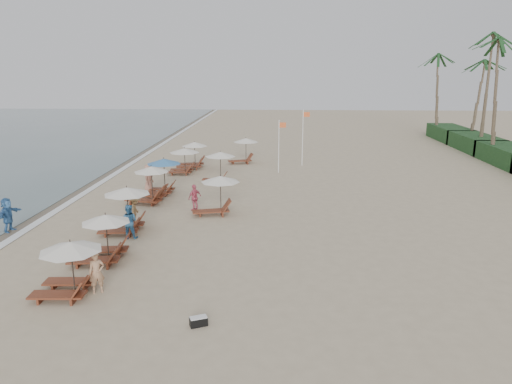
{
  "coord_description": "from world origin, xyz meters",
  "views": [
    {
      "loc": [
        1.85,
        -19.59,
        8.04
      ],
      "look_at": [
        0.58,
        6.43,
        1.3
      ],
      "focal_mm": 33.16,
      "sensor_mm": 36.0,
      "label": 1
    }
  ],
  "objects_px": {
    "inland_station_0": "(216,192)",
    "duffel_bag": "(199,321)",
    "beachgoer_near": "(97,273)",
    "beachgoer_far_b": "(148,178)",
    "beachgoer_mid_b": "(135,211)",
    "lounger_station_4": "(162,175)",
    "lounger_station_5": "(182,160)",
    "lounger_station_6": "(192,156)",
    "waterline_walker": "(8,215)",
    "flag_pole_near": "(279,144)",
    "lounger_station_0": "(66,268)",
    "lounger_station_1": "(101,240)",
    "lounger_station_3": "(147,187)",
    "inland_station_1": "(218,162)",
    "lounger_station_2": "(124,210)",
    "beachgoer_far_a": "(195,198)",
    "inland_station_2": "(243,148)",
    "beachgoer_mid_a": "(129,221)"
  },
  "relations": [
    {
      "from": "beachgoer_far_a",
      "to": "duffel_bag",
      "type": "distance_m",
      "value": 13.12
    },
    {
      "from": "lounger_station_4",
      "to": "lounger_station_5",
      "type": "height_order",
      "value": "lounger_station_4"
    },
    {
      "from": "lounger_station_5",
      "to": "lounger_station_6",
      "type": "distance_m",
      "value": 2.23
    },
    {
      "from": "lounger_station_6",
      "to": "inland_station_0",
      "type": "height_order",
      "value": "same"
    },
    {
      "from": "flag_pole_near",
      "to": "beachgoer_mid_a",
      "type": "bearing_deg",
      "value": -114.89
    },
    {
      "from": "lounger_station_5",
      "to": "beachgoer_near",
      "type": "height_order",
      "value": "lounger_station_5"
    },
    {
      "from": "inland_station_2",
      "to": "flag_pole_near",
      "type": "relative_size",
      "value": 0.66
    },
    {
      "from": "lounger_station_1",
      "to": "lounger_station_2",
      "type": "bearing_deg",
      "value": 92.87
    },
    {
      "from": "lounger_station_6",
      "to": "beachgoer_mid_b",
      "type": "distance_m",
      "value": 15.24
    },
    {
      "from": "beachgoer_near",
      "to": "beachgoer_far_b",
      "type": "bearing_deg",
      "value": 71.07
    },
    {
      "from": "lounger_station_1",
      "to": "inland_station_2",
      "type": "height_order",
      "value": "inland_station_2"
    },
    {
      "from": "lounger_station_0",
      "to": "duffel_bag",
      "type": "relative_size",
      "value": 4.11
    },
    {
      "from": "lounger_station_3",
      "to": "inland_station_2",
      "type": "xyz_separation_m",
      "value": [
        5.0,
        13.0,
        0.32
      ]
    },
    {
      "from": "lounger_station_4",
      "to": "inland_station_1",
      "type": "bearing_deg",
      "value": 48.3
    },
    {
      "from": "duffel_bag",
      "to": "beachgoer_far_a",
      "type": "bearing_deg",
      "value": 100.42
    },
    {
      "from": "beachgoer_mid_a",
      "to": "inland_station_2",
      "type": "bearing_deg",
      "value": -103.05
    },
    {
      "from": "lounger_station_0",
      "to": "inland_station_0",
      "type": "bearing_deg",
      "value": 67.92
    },
    {
      "from": "lounger_station_1",
      "to": "duffel_bag",
      "type": "distance_m",
      "value": 7.27
    },
    {
      "from": "beachgoer_mid_b",
      "to": "lounger_station_3",
      "type": "bearing_deg",
      "value": -0.84
    },
    {
      "from": "beachgoer_far_a",
      "to": "lounger_station_1",
      "type": "bearing_deg",
      "value": 21.74
    },
    {
      "from": "lounger_station_0",
      "to": "lounger_station_1",
      "type": "bearing_deg",
      "value": 88.77
    },
    {
      "from": "lounger_station_3",
      "to": "waterline_walker",
      "type": "distance_m",
      "value": 8.09
    },
    {
      "from": "lounger_station_2",
      "to": "beachgoer_near",
      "type": "height_order",
      "value": "lounger_station_2"
    },
    {
      "from": "beachgoer_mid_a",
      "to": "beachgoer_mid_b",
      "type": "bearing_deg",
      "value": -83.45
    },
    {
      "from": "inland_station_1",
      "to": "beachgoer_mid_a",
      "type": "height_order",
      "value": "inland_station_1"
    },
    {
      "from": "inland_station_0",
      "to": "inland_station_2",
      "type": "bearing_deg",
      "value": 88.54
    },
    {
      "from": "beachgoer_far_b",
      "to": "lounger_station_6",
      "type": "bearing_deg",
      "value": -1.66
    },
    {
      "from": "lounger_station_0",
      "to": "lounger_station_5",
      "type": "height_order",
      "value": "lounger_station_0"
    },
    {
      "from": "lounger_station_2",
      "to": "lounger_station_6",
      "type": "distance_m",
      "value": 16.34
    },
    {
      "from": "beachgoer_mid_b",
      "to": "duffel_bag",
      "type": "xyz_separation_m",
      "value": [
        5.02,
        -9.95,
        -0.67
      ]
    },
    {
      "from": "lounger_station_4",
      "to": "inland_station_1",
      "type": "relative_size",
      "value": 0.96
    },
    {
      "from": "waterline_walker",
      "to": "inland_station_0",
      "type": "bearing_deg",
      "value": -65.3
    },
    {
      "from": "lounger_station_1",
      "to": "beachgoer_far_a",
      "type": "relative_size",
      "value": 1.67
    },
    {
      "from": "inland_station_0",
      "to": "beachgoer_far_b",
      "type": "bearing_deg",
      "value": 136.77
    },
    {
      "from": "lounger_station_1",
      "to": "inland_station_1",
      "type": "bearing_deg",
      "value": 78.2
    },
    {
      "from": "flag_pole_near",
      "to": "beachgoer_far_b",
      "type": "bearing_deg",
      "value": -142.48
    },
    {
      "from": "inland_station_0",
      "to": "duffel_bag",
      "type": "bearing_deg",
      "value": -85.22
    },
    {
      "from": "waterline_walker",
      "to": "duffel_bag",
      "type": "bearing_deg",
      "value": -121.54
    },
    {
      "from": "lounger_station_6",
      "to": "flag_pole_near",
      "type": "xyz_separation_m",
      "value": [
        7.34,
        -1.37,
        1.34
      ]
    },
    {
      "from": "beachgoer_near",
      "to": "lounger_station_4",
      "type": "bearing_deg",
      "value": 67.26
    },
    {
      "from": "lounger_station_5",
      "to": "lounger_station_4",
      "type": "bearing_deg",
      "value": -90.82
    },
    {
      "from": "lounger_station_3",
      "to": "flag_pole_near",
      "type": "distance_m",
      "value": 12.44
    },
    {
      "from": "beachgoer_mid_b",
      "to": "duffel_bag",
      "type": "height_order",
      "value": "beachgoer_mid_b"
    },
    {
      "from": "beachgoer_near",
      "to": "beachgoer_mid_b",
      "type": "xyz_separation_m",
      "value": [
        -0.89,
        7.77,
        0.04
      ]
    },
    {
      "from": "flag_pole_near",
      "to": "lounger_station_5",
      "type": "bearing_deg",
      "value": -173.8
    },
    {
      "from": "lounger_station_5",
      "to": "inland_station_1",
      "type": "relative_size",
      "value": 1.02
    },
    {
      "from": "flag_pole_near",
      "to": "lounger_station_3",
      "type": "bearing_deg",
      "value": -131.4
    },
    {
      "from": "lounger_station_0",
      "to": "lounger_station_2",
      "type": "height_order",
      "value": "lounger_station_2"
    },
    {
      "from": "beachgoer_far_b",
      "to": "flag_pole_near",
      "type": "relative_size",
      "value": 0.45
    },
    {
      "from": "beachgoer_mid_b",
      "to": "flag_pole_near",
      "type": "height_order",
      "value": "flag_pole_near"
    }
  ]
}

